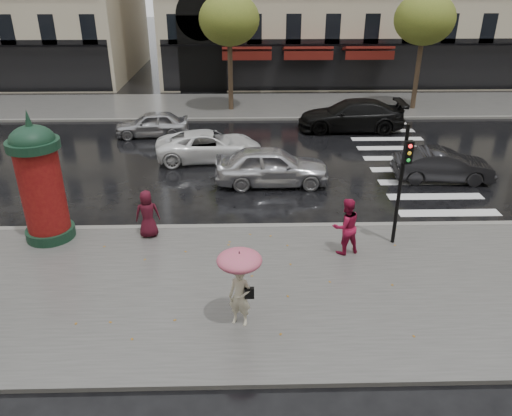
{
  "coord_description": "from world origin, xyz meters",
  "views": [
    {
      "loc": [
        -1.22,
        -11.63,
        7.88
      ],
      "look_at": [
        -0.9,
        1.5,
        1.5
      ],
      "focal_mm": 35.0,
      "sensor_mm": 36.0,
      "label": 1
    }
  ],
  "objects_px": {
    "man_burgundy": "(147,214)",
    "traffic_light": "(403,175)",
    "woman_umbrella": "(240,276)",
    "car_far_silver": "(152,124)",
    "woman_red": "(346,226)",
    "car_darkgrey": "(443,165)",
    "car_silver": "(272,166)",
    "car_white": "(209,146)",
    "car_black": "(351,115)",
    "morris_column": "(40,180)"
  },
  "relations": [
    {
      "from": "car_silver",
      "to": "car_darkgrey",
      "type": "xyz_separation_m",
      "value": [
        6.91,
        0.18,
        -0.12
      ]
    },
    {
      "from": "man_burgundy",
      "to": "traffic_light",
      "type": "height_order",
      "value": "traffic_light"
    },
    {
      "from": "traffic_light",
      "to": "car_white",
      "type": "bearing_deg",
      "value": 127.95
    },
    {
      "from": "man_burgundy",
      "to": "morris_column",
      "type": "xyz_separation_m",
      "value": [
        -3.11,
        0.0,
        1.2
      ]
    },
    {
      "from": "morris_column",
      "to": "car_black",
      "type": "bearing_deg",
      "value": 44.47
    },
    {
      "from": "woman_umbrella",
      "to": "woman_red",
      "type": "height_order",
      "value": "woman_umbrella"
    },
    {
      "from": "morris_column",
      "to": "car_white",
      "type": "bearing_deg",
      "value": 57.66
    },
    {
      "from": "car_far_silver",
      "to": "woman_red",
      "type": "bearing_deg",
      "value": 26.79
    },
    {
      "from": "car_white",
      "to": "car_black",
      "type": "xyz_separation_m",
      "value": [
        7.21,
        4.34,
        0.15
      ]
    },
    {
      "from": "woman_red",
      "to": "car_far_silver",
      "type": "height_order",
      "value": "woman_red"
    },
    {
      "from": "car_darkgrey",
      "to": "man_burgundy",
      "type": "bearing_deg",
      "value": 116.89
    },
    {
      "from": "traffic_light",
      "to": "car_darkgrey",
      "type": "relative_size",
      "value": 0.97
    },
    {
      "from": "car_silver",
      "to": "car_black",
      "type": "distance_m",
      "value": 8.51
    },
    {
      "from": "woman_umbrella",
      "to": "morris_column",
      "type": "distance_m",
      "value": 7.49
    },
    {
      "from": "morris_column",
      "to": "car_white",
      "type": "height_order",
      "value": "morris_column"
    },
    {
      "from": "woman_red",
      "to": "man_burgundy",
      "type": "relative_size",
      "value": 1.13
    },
    {
      "from": "woman_umbrella",
      "to": "car_white",
      "type": "height_order",
      "value": "woman_umbrella"
    },
    {
      "from": "woman_umbrella",
      "to": "car_black",
      "type": "xyz_separation_m",
      "value": [
        5.77,
        15.98,
        -0.65
      ]
    },
    {
      "from": "traffic_light",
      "to": "car_far_silver",
      "type": "height_order",
      "value": "traffic_light"
    },
    {
      "from": "car_darkgrey",
      "to": "car_black",
      "type": "distance_m",
      "value": 7.39
    },
    {
      "from": "car_silver",
      "to": "car_white",
      "type": "bearing_deg",
      "value": 42.45
    },
    {
      "from": "man_burgundy",
      "to": "woman_umbrella",
      "type": "bearing_deg",
      "value": 113.23
    },
    {
      "from": "car_darkgrey",
      "to": "woman_red",
      "type": "bearing_deg",
      "value": 143.18
    },
    {
      "from": "woman_red",
      "to": "car_darkgrey",
      "type": "height_order",
      "value": "woman_red"
    },
    {
      "from": "morris_column",
      "to": "car_white",
      "type": "relative_size",
      "value": 0.88
    },
    {
      "from": "man_burgundy",
      "to": "car_black",
      "type": "bearing_deg",
      "value": -137.24
    },
    {
      "from": "car_white",
      "to": "car_far_silver",
      "type": "distance_m",
      "value": 4.74
    },
    {
      "from": "man_burgundy",
      "to": "car_black",
      "type": "relative_size",
      "value": 0.28
    },
    {
      "from": "woman_umbrella",
      "to": "man_burgundy",
      "type": "bearing_deg",
      "value": 123.59
    },
    {
      "from": "morris_column",
      "to": "car_far_silver",
      "type": "relative_size",
      "value": 1.11
    },
    {
      "from": "man_burgundy",
      "to": "car_white",
      "type": "bearing_deg",
      "value": -111.91
    },
    {
      "from": "woman_red",
      "to": "car_darkgrey",
      "type": "distance_m",
      "value": 7.65
    },
    {
      "from": "traffic_light",
      "to": "car_darkgrey",
      "type": "height_order",
      "value": "traffic_light"
    },
    {
      "from": "car_far_silver",
      "to": "car_silver",
      "type": "bearing_deg",
      "value": 36.26
    },
    {
      "from": "man_burgundy",
      "to": "car_darkgrey",
      "type": "relative_size",
      "value": 0.4
    },
    {
      "from": "man_burgundy",
      "to": "traffic_light",
      "type": "distance_m",
      "value": 7.84
    },
    {
      "from": "woman_umbrella",
      "to": "car_far_silver",
      "type": "height_order",
      "value": "woman_umbrella"
    },
    {
      "from": "man_burgundy",
      "to": "woman_red",
      "type": "bearing_deg",
      "value": 158.62
    },
    {
      "from": "man_burgundy",
      "to": "car_far_silver",
      "type": "height_order",
      "value": "man_burgundy"
    },
    {
      "from": "woman_red",
      "to": "car_black",
      "type": "height_order",
      "value": "woman_red"
    },
    {
      "from": "traffic_light",
      "to": "car_far_silver",
      "type": "bearing_deg",
      "value": 129.01
    },
    {
      "from": "car_darkgrey",
      "to": "car_white",
      "type": "relative_size",
      "value": 0.84
    },
    {
      "from": "man_burgundy",
      "to": "car_silver",
      "type": "relative_size",
      "value": 0.34
    },
    {
      "from": "man_burgundy",
      "to": "car_far_silver",
      "type": "distance_m",
      "value": 10.94
    },
    {
      "from": "traffic_light",
      "to": "car_darkgrey",
      "type": "xyz_separation_m",
      "value": [
        3.38,
        5.25,
        -1.77
      ]
    },
    {
      "from": "morris_column",
      "to": "car_white",
      "type": "distance_m",
      "value": 8.7
    },
    {
      "from": "woman_umbrella",
      "to": "car_far_silver",
      "type": "relative_size",
      "value": 0.54
    },
    {
      "from": "morris_column",
      "to": "traffic_light",
      "type": "bearing_deg",
      "value": -3.58
    },
    {
      "from": "car_white",
      "to": "car_black",
      "type": "relative_size",
      "value": 0.85
    },
    {
      "from": "car_silver",
      "to": "car_black",
      "type": "relative_size",
      "value": 0.82
    }
  ]
}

